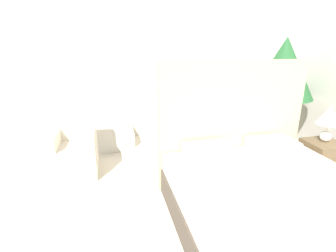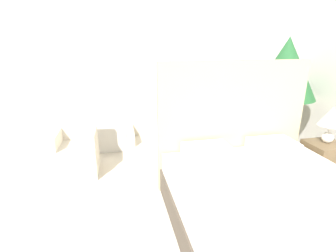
{
  "view_description": "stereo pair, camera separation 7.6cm",
  "coord_description": "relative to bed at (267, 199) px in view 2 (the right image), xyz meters",
  "views": [
    {
      "loc": [
        -0.7,
        -0.72,
        1.82
      ],
      "look_at": [
        0.05,
        2.5,
        0.73
      ],
      "focal_mm": 28.0,
      "sensor_mm": 36.0,
      "label": 1
    },
    {
      "loc": [
        -0.62,
        -0.74,
        1.82
      ],
      "look_at": [
        0.05,
        2.5,
        0.73
      ],
      "focal_mm": 28.0,
      "sensor_mm": 36.0,
      "label": 2
    }
  ],
  "objects": [
    {
      "name": "armchair_near_window_right",
      "position": [
        -0.99,
        1.59,
        -0.03
      ],
      "size": [
        0.59,
        0.57,
        0.84
      ],
      "rotation": [
        0.0,
        0.0,
        -0.01
      ],
      "color": "beige",
      "rests_on": "ground_plane"
    },
    {
      "name": "potted_palm",
      "position": [
        1.12,
        1.56,
        1.01
      ],
      "size": [
        0.94,
        0.94,
        1.87
      ],
      "color": "beige",
      "rests_on": "ground_plane"
    },
    {
      "name": "nightstand",
      "position": [
        1.21,
        0.66,
        -0.04
      ],
      "size": [
        0.43,
        0.43,
        0.55
      ],
      "color": "brown",
      "rests_on": "ground_plane"
    },
    {
      "name": "armchair_near_window_left",
      "position": [
        -2.01,
        1.59,
        -0.03
      ],
      "size": [
        0.6,
        0.57,
        0.84
      ],
      "rotation": [
        0.0,
        0.0,
        -0.02
      ],
      "color": "beige",
      "rests_on": "ground_plane"
    },
    {
      "name": "wall_back",
      "position": [
        -0.8,
        2.23,
        1.14
      ],
      "size": [
        10.0,
        0.06,
        2.9
      ],
      "color": "silver",
      "rests_on": "ground_plane"
    },
    {
      "name": "bed",
      "position": [
        0.0,
        0.0,
        0.0
      ],
      "size": [
        1.89,
        2.0,
        1.59
      ],
      "color": "#4C4238",
      "rests_on": "ground_plane"
    },
    {
      "name": "table_lamp",
      "position": [
        1.24,
        0.69,
        0.56
      ],
      "size": [
        0.31,
        0.31,
        0.48
      ],
      "color": "white",
      "rests_on": "nightstand"
    }
  ]
}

